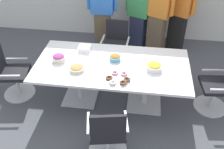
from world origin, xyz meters
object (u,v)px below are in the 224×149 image
(snack_bowl_cookies, at_px, (77,68))
(snack_bowl_chips_yellow, at_px, (154,67))
(person_standing_1, at_px, (139,12))
(person_standing_3, at_px, (180,10))
(office_chair_0, at_px, (12,75))
(donut_platter, at_px, (118,78))
(napkin_pile, at_px, (85,48))
(office_chair_2, at_px, (219,88))
(conference_table, at_px, (112,71))
(office_chair_3, at_px, (116,47))
(snack_bowl_candy_mix, at_px, (59,58))
(person_standing_2, at_px, (159,11))
(snack_bowl_pretzels, at_px, (115,58))
(office_chair_1, at_px, (108,134))
(person_standing_0, at_px, (102,8))

(snack_bowl_cookies, height_order, snack_bowl_chips_yellow, snack_bowl_chips_yellow)
(person_standing_1, height_order, person_standing_3, person_standing_3)
(office_chair_0, height_order, donut_platter, office_chair_0)
(person_standing_3, height_order, snack_bowl_chips_yellow, person_standing_3)
(donut_platter, distance_m, napkin_pile, 0.97)
(office_chair_2, distance_m, napkin_pile, 2.27)
(conference_table, height_order, office_chair_3, office_chair_3)
(office_chair_2, distance_m, snack_bowl_candy_mix, 2.58)
(person_standing_2, bearing_deg, snack_bowl_candy_mix, 71.95)
(snack_bowl_pretzels, distance_m, napkin_pile, 0.59)
(snack_bowl_pretzels, height_order, snack_bowl_candy_mix, snack_bowl_candy_mix)
(napkin_pile, bearing_deg, office_chair_0, -161.07)
(snack_bowl_chips_yellow, height_order, napkin_pile, snack_bowl_chips_yellow)
(office_chair_0, distance_m, person_standing_3, 3.40)
(office_chair_0, relative_size, office_chair_1, 1.00)
(office_chair_0, distance_m, person_standing_0, 2.16)
(office_chair_3, height_order, person_standing_2, person_standing_2)
(office_chair_0, distance_m, napkin_pile, 1.32)
(office_chair_3, relative_size, person_standing_1, 0.54)
(office_chair_0, relative_size, office_chair_2, 1.00)
(person_standing_2, distance_m, snack_bowl_pretzels, 1.61)
(office_chair_1, relative_size, donut_platter, 2.49)
(conference_table, distance_m, snack_bowl_cookies, 0.58)
(person_standing_0, relative_size, person_standing_1, 1.11)
(person_standing_1, bearing_deg, person_standing_3, -157.07)
(snack_bowl_pretzels, bearing_deg, donut_platter, -77.29)
(person_standing_3, bearing_deg, person_standing_1, 29.44)
(donut_platter, bearing_deg, person_standing_1, 85.06)
(office_chair_1, relative_size, snack_bowl_candy_mix, 4.39)
(office_chair_0, distance_m, office_chair_1, 2.07)
(conference_table, bearing_deg, office_chair_0, -177.99)
(office_chair_2, height_order, snack_bowl_candy_mix, office_chair_2)
(donut_platter, bearing_deg, snack_bowl_cookies, 167.92)
(office_chair_3, bearing_deg, conference_table, 97.39)
(office_chair_1, distance_m, snack_bowl_cookies, 1.12)
(conference_table, bearing_deg, snack_bowl_chips_yellow, -5.11)
(office_chair_0, xyz_separation_m, person_standing_2, (2.41, 1.63, 0.59))
(office_chair_3, bearing_deg, donut_platter, 101.84)
(snack_bowl_pretzels, distance_m, snack_bowl_chips_yellow, 0.64)
(snack_bowl_cookies, relative_size, snack_bowl_chips_yellow, 0.93)
(office_chair_3, bearing_deg, napkin_pile, 63.45)
(office_chair_2, bearing_deg, office_chair_1, 120.09)
(person_standing_0, distance_m, person_standing_1, 0.76)
(person_standing_0, distance_m, snack_bowl_candy_mix, 1.65)
(office_chair_1, distance_m, snack_bowl_candy_mix, 1.49)
(person_standing_1, xyz_separation_m, snack_bowl_candy_mix, (-1.17, -1.75, -0.07))
(person_standing_1, relative_size, snack_bowl_cookies, 7.58)
(person_standing_3, xyz_separation_m, snack_bowl_candy_mix, (-1.98, -1.75, -0.16))
(office_chair_0, xyz_separation_m, office_chair_1, (1.79, -1.04, 0.00))
(snack_bowl_chips_yellow, bearing_deg, napkin_pile, 160.67)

